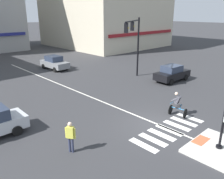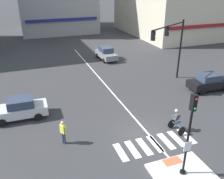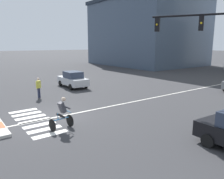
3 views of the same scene
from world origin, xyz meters
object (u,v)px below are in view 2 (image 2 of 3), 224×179
object	(u,v)px
car_black_cross_right	(209,82)
cyclist	(177,120)
signal_pole	(190,129)
traffic_light_mast	(172,41)
car_silver_cross_left	(20,109)
car_grey_eastbound_distant	(106,53)
pedestrian_at_curb_left	(63,131)

from	to	relation	value
car_black_cross_right	cyclist	bearing A→B (deg)	-144.91
signal_pole	traffic_light_mast	distance (m)	13.20
traffic_light_mast	car_silver_cross_left	distance (m)	15.06
signal_pole	car_grey_eastbound_distant	size ratio (longest dim) A/B	1.14
car_silver_cross_left	pedestrian_at_curb_left	size ratio (longest dim) A/B	2.47
traffic_light_mast	pedestrian_at_curb_left	bearing A→B (deg)	-151.77
car_silver_cross_left	signal_pole	bearing A→B (deg)	-49.32
car_silver_cross_left	cyclist	xyz separation A→B (m)	(10.19, -5.68, 0.06)
signal_pole	car_black_cross_right	xyz separation A→B (m)	(9.08, 8.68, -2.20)
signal_pole	traffic_light_mast	world-z (taller)	traffic_light_mast
car_silver_cross_left	car_grey_eastbound_distant	distance (m)	16.41
car_grey_eastbound_distant	car_black_cross_right	bearing A→B (deg)	-64.68
pedestrian_at_curb_left	cyclist	bearing A→B (deg)	-9.74
car_black_cross_right	pedestrian_at_curb_left	distance (m)	15.09
cyclist	signal_pole	bearing A→B (deg)	-118.88
pedestrian_at_curb_left	car_grey_eastbound_distant	bearing A→B (deg)	62.38
car_grey_eastbound_distant	traffic_light_mast	bearing A→B (deg)	-71.50
traffic_light_mast	car_silver_cross_left	xyz separation A→B (m)	(-14.48, -2.04, -3.58)
signal_pole	pedestrian_at_curb_left	size ratio (longest dim) A/B	2.84
car_grey_eastbound_distant	pedestrian_at_curb_left	bearing A→B (deg)	-117.62
traffic_light_mast	pedestrian_at_curb_left	xyz separation A→B (m)	(-11.94, -6.41, -3.41)
signal_pole	car_black_cross_right	world-z (taller)	signal_pole
car_silver_cross_left	car_black_cross_right	world-z (taller)	same
signal_pole	car_grey_eastbound_distant	xyz separation A→B (m)	(3.02, 21.49, -2.20)
car_silver_cross_left	car_grey_eastbound_distant	bearing A→B (deg)	47.27
cyclist	car_black_cross_right	bearing A→B (deg)	35.09
traffic_light_mast	car_silver_cross_left	bearing A→B (deg)	-171.97
car_black_cross_right	pedestrian_at_curb_left	size ratio (longest dim) A/B	2.49
car_black_cross_right	car_grey_eastbound_distant	distance (m)	14.17
car_grey_eastbound_distant	pedestrian_at_curb_left	distance (m)	18.53
signal_pole	car_silver_cross_left	distance (m)	12.64
cyclist	car_grey_eastbound_distant	bearing A→B (deg)	86.95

